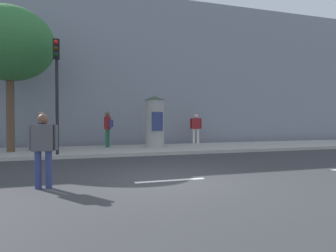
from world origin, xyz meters
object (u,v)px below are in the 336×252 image
Objects in this scene: pedestrian_near_pole at (43,145)px; pedestrian_in_dark_shirt at (108,126)px; traffic_light at (57,78)px; pedestrian_in_light_jacket at (41,126)px; street_tree at (10,44)px; pedestrian_tallest at (196,126)px; poster_column at (155,121)px.

pedestrian_in_dark_shirt reaches higher than pedestrian_near_pole.
pedestrian_in_light_jacket is at bearing 105.72° from traffic_light.
pedestrian_in_light_jacket reaches higher than pedestrian_near_pole.
pedestrian_in_light_jacket is (-0.90, 3.20, -1.92)m from traffic_light.
street_tree reaches higher than pedestrian_tallest.
street_tree is 3.64× the size of pedestrian_tallest.
poster_column is at bearing 58.19° from pedestrian_near_pole.
pedestrian_near_pole is 11.11m from pedestrian_tallest.
traffic_light is at bearing -155.41° from pedestrian_tallest.
pedestrian_in_light_jacket is 3.16m from pedestrian_in_dark_shirt.
poster_column is at bearing -152.43° from pedestrian_tallest.
poster_column is 1.43× the size of pedestrian_in_dark_shirt.
pedestrian_in_light_jacket is at bearing 96.29° from pedestrian_near_pole.
pedestrian_in_light_jacket is at bearing 55.22° from street_tree.
street_tree reaches higher than pedestrian_in_light_jacket.
poster_column is 0.41× the size of street_tree.
street_tree is (-6.35, -0.14, 3.25)m from poster_column.
traffic_light reaches higher than poster_column.
pedestrian_in_light_jacket is at bearing 169.63° from pedestrian_in_dark_shirt.
pedestrian_in_light_jacket is 1.01× the size of pedestrian_in_dark_shirt.
pedestrian_near_pole is at bearing -89.71° from traffic_light.
poster_column is 3.14m from pedestrian_tallest.
pedestrian_in_dark_shirt is (3.11, -0.57, -0.01)m from pedestrian_in_light_jacket.
pedestrian_near_pole is at bearing -130.06° from pedestrian_tallest.
pedestrian_in_light_jacket reaches higher than pedestrian_tallest.
pedestrian_near_pole is 0.93× the size of pedestrian_in_dark_shirt.
pedestrian_near_pole is 8.48m from pedestrian_in_light_jacket.
traffic_light reaches higher than pedestrian_near_pole.
traffic_light is 1.76× the size of poster_column.
pedestrian_in_dark_shirt is (2.18, 7.85, 0.24)m from pedestrian_near_pole.
traffic_light reaches higher than pedestrian_in_light_jacket.
traffic_light is 3.94m from pedestrian_in_dark_shirt.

